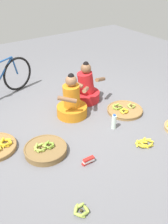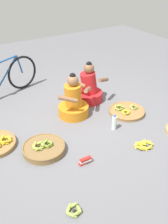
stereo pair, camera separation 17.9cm
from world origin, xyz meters
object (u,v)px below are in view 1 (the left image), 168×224
at_px(banana_basket_near_bicycle, 46,149).
at_px(vendor_woman_behind, 86,89).
at_px(packet_carton_stack, 88,161).
at_px(vendor_woman_front, 72,103).
at_px(loose_bananas_back_center, 81,210).
at_px(loose_bananas_back_right, 144,143).
at_px(water_bottle, 114,122).
at_px(banana_basket_front_left, 125,110).

bearing_deg(banana_basket_near_bicycle, vendor_woman_behind, 34.74).
bearing_deg(vendor_woman_behind, packet_carton_stack, -123.87).
distance_m(vendor_woman_front, packet_carton_stack, 1.25).
relative_size(loose_bananas_back_center, loose_bananas_back_right, 0.68).
bearing_deg(water_bottle, packet_carton_stack, -151.74).
bearing_deg(banana_basket_near_bicycle, packet_carton_stack, -54.42).
bearing_deg(loose_bananas_back_center, banana_basket_front_left, 35.67).
distance_m(vendor_woman_front, water_bottle, 0.79).
relative_size(vendor_woman_behind, loose_bananas_back_center, 3.76).
xyz_separation_m(vendor_woman_front, packet_carton_stack, (-0.47, -1.14, -0.20)).
xyz_separation_m(vendor_woman_behind, loose_bananas_back_center, (-1.47, -2.03, -0.22)).
bearing_deg(packet_carton_stack, banana_basket_near_bicycle, 125.58).
relative_size(banana_basket_front_left, banana_basket_near_bicycle, 1.04).
bearing_deg(vendor_woman_front, banana_basket_front_left, -27.42).
xyz_separation_m(vendor_woman_front, loose_bananas_back_right, (0.43, -1.28, -0.22)).
bearing_deg(banana_basket_front_left, banana_basket_near_bicycle, -173.35).
relative_size(banana_basket_front_left, packet_carton_stack, 3.57).
relative_size(loose_bananas_back_right, water_bottle, 1.19).
relative_size(vendor_woman_behind, packet_carton_stack, 4.41).
xyz_separation_m(loose_bananas_back_center, packet_carton_stack, (0.51, 0.59, 0.01)).
bearing_deg(water_bottle, vendor_woman_front, 115.73).
distance_m(loose_bananas_back_center, loose_bananas_back_right, 1.47).
xyz_separation_m(banana_basket_near_bicycle, packet_carton_stack, (0.37, -0.51, -0.01)).
distance_m(vendor_woman_front, loose_bananas_back_center, 1.99).
height_order(loose_bananas_back_center, water_bottle, water_bottle).
xyz_separation_m(loose_bananas_back_center, water_bottle, (1.31, 1.02, 0.09)).
bearing_deg(loose_bananas_back_right, banana_basket_front_left, 64.97).
height_order(banana_basket_front_left, banana_basket_near_bicycle, banana_basket_near_bicycle).
xyz_separation_m(loose_bananas_back_right, packet_carton_stack, (-0.90, 0.15, 0.02)).
relative_size(loose_bananas_back_center, water_bottle, 0.80).
height_order(vendor_woman_front, banana_basket_front_left, vendor_woman_front).
xyz_separation_m(vendor_woman_front, loose_bananas_back_center, (-0.98, -1.72, -0.22)).
distance_m(vendor_woman_behind, loose_bananas_back_right, 1.60).
distance_m(banana_basket_near_bicycle, water_bottle, 1.18).
bearing_deg(packet_carton_stack, banana_basket_front_left, 28.67).
bearing_deg(packet_carton_stack, loose_bananas_back_center, -130.90).
distance_m(loose_bananas_back_center, water_bottle, 1.67).
relative_size(banana_basket_front_left, loose_bananas_back_right, 2.05).
relative_size(vendor_woman_behind, water_bottle, 3.01).
bearing_deg(banana_basket_front_left, loose_bananas_back_right, -115.03).
bearing_deg(vendor_woman_behind, banana_basket_near_bicycle, -145.26).
bearing_deg(banana_basket_near_bicycle, loose_bananas_back_right, -27.62).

